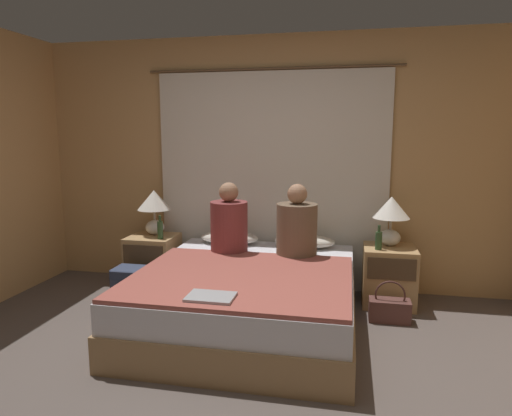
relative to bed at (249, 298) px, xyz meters
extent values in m
plane|color=#564C47|center=(0.00, -0.99, -0.24)|extent=(16.00, 16.00, 0.00)
cube|color=tan|center=(0.00, 1.09, 1.01)|extent=(4.87, 0.06, 2.50)
cube|color=silver|center=(0.00, 1.03, 0.84)|extent=(2.30, 0.03, 2.15)
cylinder|color=brown|center=(0.00, 1.03, 1.93)|extent=(2.50, 0.02, 0.02)
cube|color=#99754C|center=(0.00, 0.00, -0.11)|extent=(1.68, 1.96, 0.26)
cube|color=silver|center=(0.00, 0.00, 0.13)|extent=(1.64, 1.92, 0.22)
cube|color=tan|center=(-1.15, 0.72, 0.03)|extent=(0.46, 0.44, 0.54)
cube|color=#4C3823|center=(-1.15, 0.50, 0.16)|extent=(0.41, 0.02, 0.19)
cube|color=tan|center=(1.15, 0.72, 0.03)|extent=(0.46, 0.44, 0.54)
cube|color=#4C3823|center=(1.15, 0.50, 0.16)|extent=(0.41, 0.02, 0.19)
ellipsoid|color=silver|center=(-1.15, 0.79, 0.37)|extent=(0.19, 0.19, 0.15)
cylinder|color=#B2A893|center=(-1.15, 0.79, 0.50)|extent=(0.02, 0.02, 0.11)
cone|color=white|center=(-1.15, 0.79, 0.66)|extent=(0.33, 0.33, 0.20)
ellipsoid|color=silver|center=(1.15, 0.79, 0.37)|extent=(0.19, 0.19, 0.15)
cylinder|color=#B2A893|center=(1.15, 0.79, 0.50)|extent=(0.02, 0.02, 0.11)
cone|color=white|center=(1.15, 0.79, 0.66)|extent=(0.33, 0.33, 0.20)
ellipsoid|color=silver|center=(-0.37, 0.79, 0.30)|extent=(0.57, 0.29, 0.12)
ellipsoid|color=silver|center=(0.37, 0.79, 0.30)|extent=(0.57, 0.29, 0.12)
cube|color=#994C42|center=(0.00, -0.27, 0.26)|extent=(1.62, 1.36, 0.03)
cylinder|color=brown|center=(-0.28, 0.45, 0.48)|extent=(0.34, 0.34, 0.47)
sphere|color=#A87A5B|center=(-0.28, 0.45, 0.80)|extent=(0.17, 0.17, 0.17)
cylinder|color=brown|center=(0.33, 0.45, 0.48)|extent=(0.36, 0.36, 0.47)
sphere|color=#A87A5B|center=(0.33, 0.45, 0.80)|extent=(0.17, 0.17, 0.17)
cylinder|color=#2D4C28|center=(-1.02, 0.62, 0.39)|extent=(0.06, 0.06, 0.17)
cylinder|color=#2D4C28|center=(-1.02, 0.62, 0.50)|extent=(0.02, 0.02, 0.06)
cylinder|color=#2D4C28|center=(1.04, 0.62, 0.38)|extent=(0.06, 0.06, 0.16)
cylinder|color=#2D4C28|center=(1.04, 0.62, 0.49)|extent=(0.02, 0.02, 0.06)
cube|color=#9EA0A5|center=(-0.08, -0.77, 0.28)|extent=(0.31, 0.21, 0.02)
cube|color=#333D56|center=(-1.16, 0.26, -0.07)|extent=(0.31, 0.24, 0.34)
cube|color=#283045|center=(-1.16, 0.23, 0.07)|extent=(0.28, 0.25, 0.08)
cube|color=brown|center=(1.13, 0.32, -0.14)|extent=(0.34, 0.17, 0.18)
torus|color=#492B27|center=(1.13, 0.32, -0.01)|extent=(0.25, 0.02, 0.25)
camera|label=1|loc=(0.77, -3.45, 1.32)|focal=32.00mm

